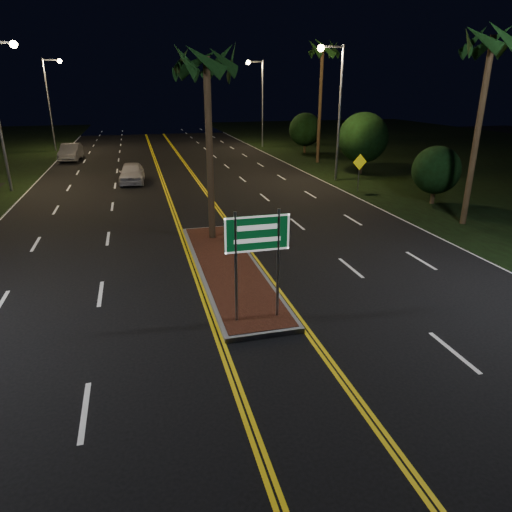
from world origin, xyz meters
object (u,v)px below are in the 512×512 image
object	(u,v)px
palm_median	(206,63)
streetlight_left_far	(51,94)
streetlight_right_mid	(335,98)
car_near	(132,171)
median_island	(228,267)
streetlight_right_far	(259,94)
car_far	(71,151)
palm_right_far	(323,51)
warning_sign	(359,167)
shrub_near	(436,170)
palm_right_near	(492,42)
shrub_mid	(363,138)
shrub_far	(305,129)
highway_sign	(257,244)
streetlight_left_mid	(1,99)

from	to	relation	value
palm_median	streetlight_left_far	bearing A→B (deg)	107.58
streetlight_right_mid	car_near	xyz separation A→B (m)	(-13.94, 2.76, -4.84)
median_island	streetlight_left_far	distance (m)	38.89
streetlight_right_far	car_far	size ratio (longest dim) A/B	1.74
palm_right_far	warning_sign	bearing A→B (deg)	-99.52
streetlight_right_mid	palm_right_far	world-z (taller)	palm_right_far
median_island	shrub_near	bearing A→B (deg)	27.41
palm_right_near	car_near	bearing A→B (deg)	137.00
car_near	shrub_mid	bearing A→B (deg)	0.77
shrub_far	palm_right_near	bearing A→B (deg)	-92.86
streetlight_right_mid	car_far	bearing A→B (deg)	142.15
streetlight_left_far	shrub_far	distance (m)	25.90
shrub_near	car_far	bearing A→B (deg)	133.97
streetlight_right_mid	streetlight_left_far	bearing A→B (deg)	133.97
palm_right_near	palm_right_far	distance (m)	20.02
palm_right_near	car_far	xyz separation A→B (m)	(-21.18, 26.99, -7.35)
streetlight_left_far	palm_right_near	bearing A→B (deg)	-55.79
streetlight_right_mid	palm_right_far	distance (m)	9.00
streetlight_right_mid	car_far	size ratio (longest dim) A/B	1.74
highway_sign	shrub_near	bearing A→B (deg)	39.69
shrub_near	shrub_far	distance (m)	22.01
palm_median	shrub_near	xyz separation A→B (m)	(13.50, 3.50, -5.33)
highway_sign	car_far	size ratio (longest dim) A/B	0.62
shrub_mid	shrub_far	bearing A→B (deg)	90.95
palm_median	shrub_near	bearing A→B (deg)	14.53
palm_right_far	shrub_mid	world-z (taller)	palm_right_far
highway_sign	palm_median	size ratio (longest dim) A/B	0.39
streetlight_right_mid	car_near	distance (m)	15.01
streetlight_left_mid	car_near	size ratio (longest dim) A/B	1.84
shrub_mid	warning_sign	xyz separation A→B (m)	(-3.20, -5.92, -1.17)
shrub_mid	palm_right_far	bearing A→B (deg)	101.31
median_island	palm_right_far	world-z (taller)	palm_right_far
palm_median	warning_sign	bearing A→B (deg)	35.06
palm_right_near	shrub_mid	world-z (taller)	palm_right_near
streetlight_right_far	shrub_far	world-z (taller)	streetlight_right_far
palm_right_near	shrub_mid	xyz separation A→B (m)	(1.50, 14.00, -5.49)
car_far	warning_sign	bearing A→B (deg)	-40.81
highway_sign	palm_right_near	world-z (taller)	palm_right_near
shrub_far	car_near	world-z (taller)	shrub_far
streetlight_right_far	warning_sign	xyz separation A→B (m)	(0.19, -23.92, -4.10)
shrub_mid	car_near	size ratio (longest dim) A/B	0.95
median_island	shrub_mid	world-z (taller)	shrub_mid
streetlight_right_far	shrub_mid	size ratio (longest dim) A/B	1.95
streetlight_right_far	palm_right_far	world-z (taller)	palm_right_far
palm_right_near	shrub_mid	size ratio (longest dim) A/B	2.01
shrub_near	shrub_mid	size ratio (longest dim) A/B	0.71
median_island	highway_sign	distance (m)	4.80
streetlight_left_far	warning_sign	bearing A→B (deg)	-50.44
palm_right_far	streetlight_right_mid	bearing A→B (deg)	-105.29
median_island	palm_median	xyz separation A→B (m)	(0.00, 3.50, 7.19)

